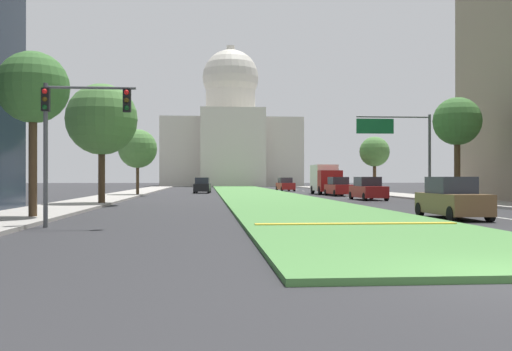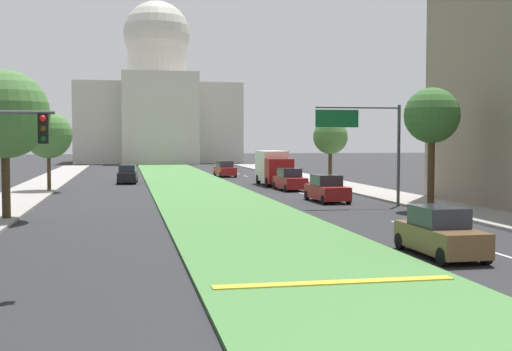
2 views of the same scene
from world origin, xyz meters
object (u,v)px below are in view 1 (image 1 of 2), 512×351
at_px(street_tree_right_mid, 457,122).
at_px(street_tree_left_far, 138,149).
at_px(sedan_midblock, 368,189).
at_px(sedan_very_far, 285,185).
at_px(overhead_guide_sign, 402,139).
at_px(sedan_lead_stopped, 452,199).
at_px(box_truck_delivery, 325,179).
at_px(street_tree_left_near, 33,89).
at_px(street_tree_left_mid, 102,120).
at_px(sedan_far_horizon, 202,186).
at_px(street_tree_right_far, 375,152).
at_px(traffic_light_near_left, 70,122).
at_px(sedan_distant, 339,187).
at_px(capitol_building, 231,136).

xyz_separation_m(street_tree_right_mid, street_tree_left_far, (-24.21, 19.05, -1.02)).
relative_size(sedan_midblock, sedan_very_far, 1.02).
xyz_separation_m(overhead_guide_sign, sedan_lead_stopped, (-3.77, -17.56, -3.80)).
height_order(overhead_guide_sign, sedan_lead_stopped, overhead_guide_sign).
bearing_deg(box_truck_delivery, street_tree_left_near, -118.73).
xyz_separation_m(street_tree_left_near, street_tree_left_mid, (0.53, 13.34, 0.00)).
height_order(overhead_guide_sign, sedan_far_horizon, overhead_guide_sign).
xyz_separation_m(street_tree_right_far, sedan_lead_stopped, (-6.84, -35.07, -3.63)).
relative_size(traffic_light_near_left, sedan_distant, 1.19).
height_order(street_tree_left_mid, sedan_far_horizon, street_tree_left_mid).
distance_m(traffic_light_near_left, sedan_very_far, 58.20).
distance_m(street_tree_right_mid, sedan_very_far, 39.12).
xyz_separation_m(street_tree_right_mid, sedan_very_far, (-6.89, 38.20, -4.82)).
height_order(street_tree_left_near, street_tree_right_mid, street_tree_right_mid).
height_order(street_tree_left_far, sedan_distant, street_tree_left_far).
height_order(street_tree_right_far, sedan_lead_stopped, street_tree_right_far).
distance_m(street_tree_left_far, sedan_midblock, 23.63).
bearing_deg(street_tree_right_mid, street_tree_left_near, -150.95).
bearing_deg(sedan_distant, sedan_midblock, -89.84).
xyz_separation_m(capitol_building, sedan_far_horizon, (-5.77, -59.66, -9.97)).
height_order(street_tree_right_mid, street_tree_left_far, street_tree_right_mid).
distance_m(traffic_light_near_left, sedan_far_horizon, 46.78).
distance_m(street_tree_left_far, box_truck_delivery, 20.31).
bearing_deg(sedan_very_far, sedan_lead_stopped, -89.85).
relative_size(street_tree_right_mid, sedan_lead_stopped, 1.66).
bearing_deg(street_tree_left_far, box_truck_delivery, 11.83).
xyz_separation_m(sedan_midblock, sedan_far_horizon, (-13.40, 22.07, -0.02)).
xyz_separation_m(traffic_light_near_left, sedan_far_horizon, (4.45, 46.47, -2.95)).
relative_size(overhead_guide_sign, street_tree_left_mid, 0.82).
xyz_separation_m(street_tree_left_near, street_tree_right_far, (24.89, 34.14, -1.10)).
height_order(sedan_lead_stopped, sedan_very_far, sedan_lead_stopped).
distance_m(traffic_light_near_left, sedan_distant, 39.17).
height_order(sedan_midblock, box_truck_delivery, box_truck_delivery).
bearing_deg(street_tree_left_far, traffic_light_near_left, -87.12).
bearing_deg(sedan_lead_stopped, traffic_light_near_left, -168.69).
bearing_deg(sedan_midblock, street_tree_left_near, -134.93).
bearing_deg(street_tree_left_mid, traffic_light_near_left, -83.71).
distance_m(capitol_building, sedan_very_far, 51.35).
xyz_separation_m(sedan_midblock, box_truck_delivery, (-0.04, 16.59, 0.82)).
bearing_deg(street_tree_left_mid, street_tree_right_far, 40.50).
distance_m(street_tree_right_mid, sedan_lead_stopped, 16.88).
xyz_separation_m(street_tree_right_mid, street_tree_right_far, (0.09, 20.36, -1.18)).
xyz_separation_m(overhead_guide_sign, sedan_far_horizon, (-14.91, 25.80, -3.81)).
distance_m(traffic_light_near_left, street_tree_right_mid, 28.65).
distance_m(traffic_light_near_left, street_tree_left_near, 5.06).
distance_m(street_tree_right_far, box_truck_delivery, 6.10).
bearing_deg(box_truck_delivery, sedan_lead_stopped, -93.34).
relative_size(street_tree_right_far, sedan_lead_stopped, 1.36).
relative_size(street_tree_left_near, sedan_lead_stopped, 1.61).
relative_size(capitol_building, overhead_guide_sign, 4.75).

